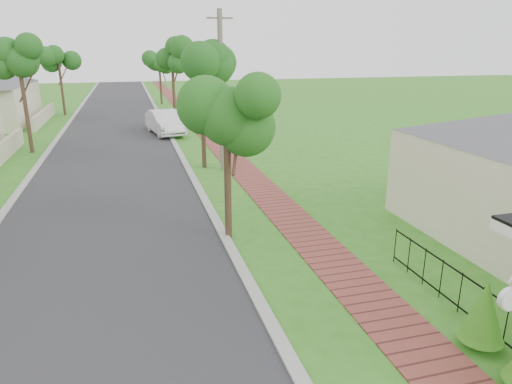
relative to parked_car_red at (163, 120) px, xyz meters
name	(u,v)px	position (x,y,z in m)	size (l,w,h in m)	color
road	(113,155)	(-3.40, -8.15, -0.63)	(7.00, 120.00, 0.02)	#28282B
kerb_right	(179,152)	(0.25, -8.15, -0.63)	(0.30, 120.00, 0.10)	#9E9E99
kerb_left	(43,159)	(-7.05, -8.15, -0.63)	(0.30, 120.00, 0.10)	#9E9E99
sidewalk	(223,149)	(2.85, -8.15, -0.63)	(1.50, 120.00, 0.03)	brown
picket_fence	(506,324)	(4.50, -28.15, -0.09)	(0.03, 8.02, 1.00)	black
street_trees	(111,67)	(-3.27, -1.30, 3.91)	(10.70, 37.65, 5.89)	#382619
parked_car_red	(163,120)	(0.00, 0.00, 0.00)	(1.48, 3.68, 1.25)	maroon
parked_car_white	(165,123)	(0.00, -2.30, 0.19)	(1.73, 4.97, 1.64)	white
near_tree	(226,119)	(0.40, -21.15, 3.13)	(1.85, 1.85, 4.74)	#382619
utility_pole	(221,92)	(1.90, -12.90, 3.14)	(1.20, 0.24, 7.43)	#74685B
station_clock	(512,297)	(3.31, -29.23, 1.32)	(1.03, 0.13, 0.57)	white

